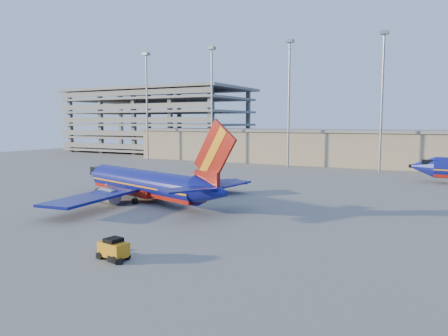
# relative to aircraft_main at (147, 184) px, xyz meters

# --- Properties ---
(ground) EXTENTS (220.00, 220.00, 0.00)m
(ground) POSITION_rel_aircraft_main_xyz_m (6.79, 3.52, -2.29)
(ground) COLOR slate
(ground) RESTS_ON ground
(terminal_building) EXTENTS (122.00, 16.00, 8.50)m
(terminal_building) POSITION_rel_aircraft_main_xyz_m (16.79, 61.52, 2.03)
(terminal_building) COLOR gray
(terminal_building) RESTS_ON ground
(parking_garage) EXTENTS (62.00, 32.00, 21.40)m
(parking_garage) POSITION_rel_aircraft_main_xyz_m (-55.21, 77.57, 9.44)
(parking_garage) COLOR slate
(parking_garage) RESTS_ON ground
(light_mast_row) EXTENTS (101.60, 1.60, 28.65)m
(light_mast_row) POSITION_rel_aircraft_main_xyz_m (11.79, 49.52, 15.27)
(light_mast_row) COLOR gray
(light_mast_row) RESTS_ON ground
(aircraft_main) EXTENTS (30.61, 28.96, 10.71)m
(aircraft_main) POSITION_rel_aircraft_main_xyz_m (0.00, 0.00, 0.00)
(aircraft_main) COLOR navy
(aircraft_main) RESTS_ON ground
(baggage_tug) EXTENTS (2.50, 1.74, 1.66)m
(baggage_tug) POSITION_rel_aircraft_main_xyz_m (12.90, -20.80, -1.42)
(baggage_tug) COLOR orange
(baggage_tug) RESTS_ON ground
(luggage_pile) EXTENTS (4.27, 3.01, 0.53)m
(luggage_pile) POSITION_rel_aircraft_main_xyz_m (12.14, -20.32, -2.07)
(luggage_pile) COLOR black
(luggage_pile) RESTS_ON ground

